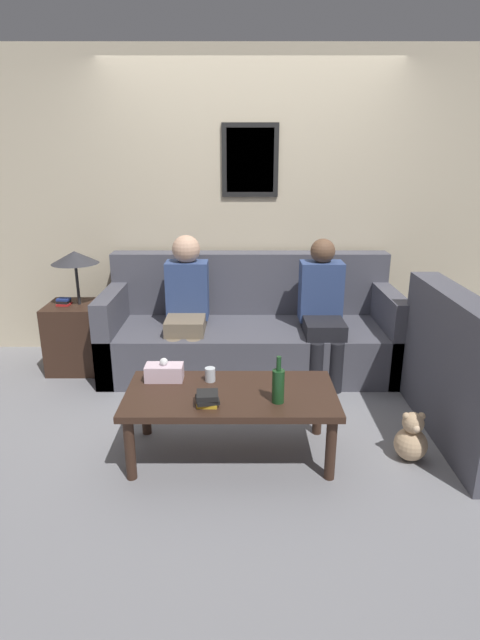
{
  "coord_description": "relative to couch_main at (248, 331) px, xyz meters",
  "views": [
    {
      "loc": [
        -0.09,
        -3.45,
        1.74
      ],
      "look_at": [
        -0.07,
        -0.16,
        0.65
      ],
      "focal_mm": 28.0,
      "sensor_mm": 36.0,
      "label": 1
    }
  ],
  "objects": [
    {
      "name": "side_table_with_lamp",
      "position": [
        -1.46,
        -0.06,
        0.05
      ],
      "size": [
        0.46,
        0.44,
        1.01
      ],
      "color": "#382319",
      "rests_on": "ground_plane"
    },
    {
      "name": "wine_bottle",
      "position": [
        0.13,
        -1.49,
        0.21
      ],
      "size": [
        0.07,
        0.07,
        0.28
      ],
      "color": "#19421E",
      "rests_on": "coffee_table"
    },
    {
      "name": "person_right",
      "position": [
        0.57,
        -0.2,
        0.29
      ],
      "size": [
        0.34,
        0.58,
        1.12
      ],
      "color": "black",
      "rests_on": "ground_plane"
    },
    {
      "name": "couch_main",
      "position": [
        0.0,
        0.0,
        0.0
      ],
      "size": [
        2.4,
        0.91,
        0.94
      ],
      "color": "#4C4C56",
      "rests_on": "ground_plane"
    },
    {
      "name": "drinking_glass",
      "position": [
        -0.27,
        -1.21,
        0.15
      ],
      "size": [
        0.06,
        0.06,
        0.09
      ],
      "color": "silver",
      "rests_on": "coffee_table"
    },
    {
      "name": "ground_plane",
      "position": [
        0.0,
        -0.56,
        -0.31
      ],
      "size": [
        16.0,
        16.0,
        0.0
      ],
      "primitive_type": "plane",
      "color": "gray"
    },
    {
      "name": "person_left",
      "position": [
        -0.52,
        -0.13,
        0.31
      ],
      "size": [
        0.34,
        0.57,
        1.14
      ],
      "color": "#756651",
      "rests_on": "ground_plane"
    },
    {
      "name": "coffee_table",
      "position": [
        -0.14,
        -1.36,
        0.05
      ],
      "size": [
        1.24,
        0.6,
        0.42
      ],
      "color": "#382319",
      "rests_on": "ground_plane"
    },
    {
      "name": "wall_back",
      "position": [
        0.0,
        0.47,
        0.99
      ],
      "size": [
        9.0,
        0.08,
        2.6
      ],
      "color": "beige",
      "rests_on": "ground_plane"
    },
    {
      "name": "teddy_bear",
      "position": [
        0.93,
        -1.41,
        -0.18
      ],
      "size": [
        0.2,
        0.2,
        0.31
      ],
      "color": "tan",
      "rests_on": "ground_plane"
    },
    {
      "name": "tissue_box",
      "position": [
        -0.55,
        -1.2,
        0.16
      ],
      "size": [
        0.23,
        0.12,
        0.15
      ],
      "color": "silver",
      "rests_on": "coffee_table"
    },
    {
      "name": "book_stack",
      "position": [
        -0.27,
        -1.52,
        0.14
      ],
      "size": [
        0.14,
        0.14,
        0.07
      ],
      "color": "gold",
      "rests_on": "coffee_table"
    }
  ]
}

